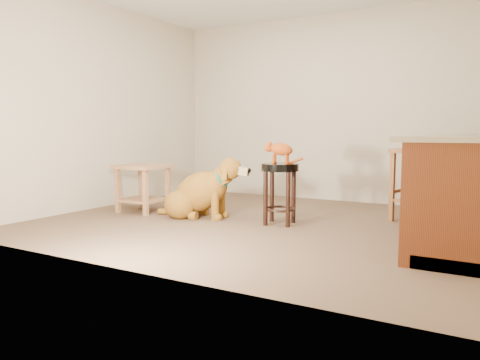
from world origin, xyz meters
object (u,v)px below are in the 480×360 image
Objects in this scene: wood_stool at (414,184)px; tabby_kitten at (279,150)px; side_table at (143,181)px; golden_retriever at (200,194)px; padded_stool at (280,181)px.

tabby_kitten is at bearing -143.31° from wood_stool.
side_table is 0.82m from golden_retriever.
side_table is at bearing 171.48° from golden_retriever.
padded_stool is 1.77m from side_table.
padded_stool is 0.97m from golden_retriever.
padded_stool is at bearing -5.72° from tabby_kitten.
side_table is at bearing -160.89° from wood_stool.
padded_stool is 0.81× the size of wood_stool.
golden_retriever is (0.82, 0.03, -0.10)m from side_table.
golden_retriever is at bearing 176.10° from tabby_kitten.
wood_stool is 1.37× the size of side_table.
tabby_kitten is (-1.20, -0.89, 0.37)m from wood_stool.
tabby_kitten is (-0.01, -0.00, 0.33)m from padded_stool.
golden_retriever is at bearing -173.69° from padded_stool.
side_table is (-1.77, -0.13, -0.08)m from padded_stool.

